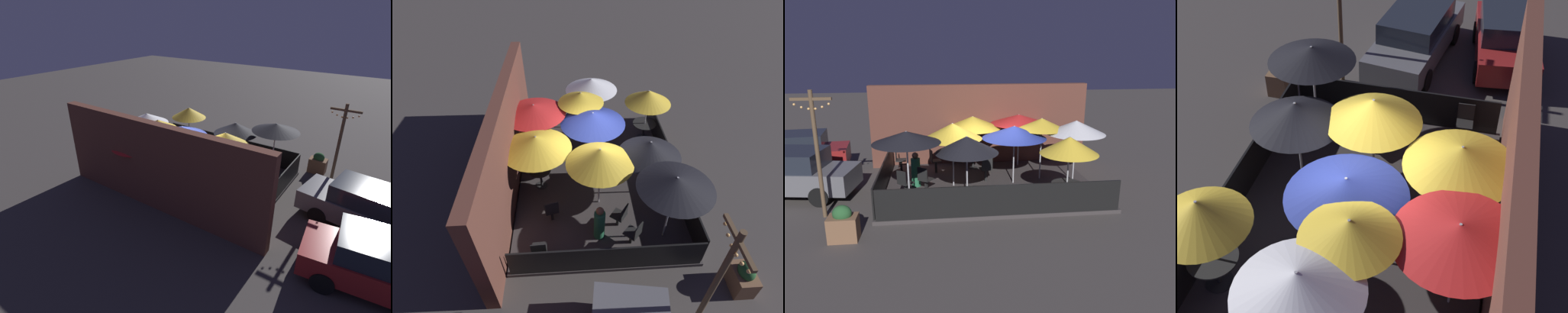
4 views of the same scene
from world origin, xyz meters
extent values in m
plane|color=#423D3A|center=(0.00, 0.00, 0.00)|extent=(60.00, 60.00, 0.00)
cube|color=#383333|center=(0.00, 0.00, 0.06)|extent=(7.42, 5.38, 0.12)
cube|color=brown|center=(0.00, 2.92, 1.70)|extent=(9.02, 0.36, 3.40)
cube|color=black|center=(0.00, -2.65, 0.59)|extent=(7.22, 0.05, 0.95)
cube|color=black|center=(-3.67, 0.00, 0.59)|extent=(0.05, 5.18, 0.95)
cylinder|color=#B2B2B7|center=(-0.39, 1.93, 1.19)|extent=(0.05, 0.05, 2.14)
cone|color=gold|center=(-0.39, 1.93, 2.02)|extent=(2.22, 2.22, 0.47)
cylinder|color=#B2B2B7|center=(2.13, -2.16, 1.22)|extent=(0.05, 0.05, 2.21)
cone|color=gold|center=(2.13, -2.16, 2.07)|extent=(1.76, 1.76, 0.53)
cylinder|color=#B2B2B7|center=(-1.27, 0.01, 1.25)|extent=(0.05, 0.05, 2.26)
cone|color=gold|center=(-1.27, 0.01, 2.11)|extent=(2.05, 2.05, 0.54)
cylinder|color=#B2B2B7|center=(-2.70, -1.80, 1.33)|extent=(0.05, 0.05, 2.42)
cone|color=black|center=(-2.70, -1.80, 2.36)|extent=(2.03, 2.03, 0.36)
cylinder|color=#B2B2B7|center=(1.50, 2.12, 1.19)|extent=(0.05, 0.05, 2.14)
cone|color=red|center=(1.50, 2.12, 2.08)|extent=(2.29, 2.29, 0.37)
cylinder|color=#B2B2B7|center=(0.90, 0.05, 1.17)|extent=(0.05, 0.05, 2.11)
cone|color=#283893|center=(0.90, 0.05, 2.01)|extent=(2.28, 2.28, 0.44)
cone|color=silver|center=(3.10, -0.05, 2.15)|extent=(2.08, 2.08, 0.48)
cylinder|color=#B2B2B7|center=(-0.91, -1.56, 1.20)|extent=(0.05, 0.05, 2.16)
cone|color=black|center=(-0.91, -1.56, 2.02)|extent=(1.97, 1.97, 0.52)
cylinder|color=#B2B2B7|center=(1.98, 0.42, 1.27)|extent=(0.05, 0.05, 2.29)
cone|color=gold|center=(1.98, 0.42, 2.21)|extent=(1.72, 1.72, 0.41)
cylinder|color=black|center=(-0.39, 1.93, 0.13)|extent=(0.40, 0.40, 0.02)
cylinder|color=black|center=(-0.39, 1.93, 0.47)|extent=(0.08, 0.08, 0.71)
cylinder|color=black|center=(-0.39, 1.93, 0.85)|extent=(0.73, 0.73, 0.04)
cylinder|color=black|center=(2.13, -2.16, 0.13)|extent=(0.53, 0.53, 0.02)
cylinder|color=black|center=(2.13, -2.16, 0.47)|extent=(0.08, 0.08, 0.70)
cylinder|color=black|center=(2.13, -2.16, 0.84)|extent=(0.96, 0.96, 0.04)
cube|color=black|center=(-1.89, 1.52, 0.35)|extent=(0.10, 0.10, 0.46)
cube|color=black|center=(-1.89, 1.52, 0.60)|extent=(0.49, 0.49, 0.04)
cube|color=black|center=(-2.07, 1.48, 0.84)|extent=(0.13, 0.39, 0.44)
cube|color=black|center=(-3.25, 1.80, 0.35)|extent=(0.08, 0.08, 0.46)
cube|color=black|center=(-3.25, 1.80, 0.60)|extent=(0.42, 0.42, 0.04)
cube|color=black|center=(-3.43, 1.79, 0.84)|extent=(0.05, 0.40, 0.44)
cube|color=black|center=(-2.88, -0.80, 0.34)|extent=(0.11, 0.11, 0.44)
cube|color=black|center=(-2.88, -0.80, 0.58)|extent=(0.57, 0.57, 0.04)
cube|color=black|center=(-3.00, -0.93, 0.82)|extent=(0.32, 0.29, 0.44)
cube|color=black|center=(-2.23, -0.50, 0.34)|extent=(0.11, 0.11, 0.43)
cube|color=black|center=(-2.23, -0.50, 0.57)|extent=(0.56, 0.56, 0.04)
cube|color=black|center=(-2.33, -0.64, 0.81)|extent=(0.34, 0.27, 0.44)
cube|color=black|center=(-0.08, 0.33, 0.35)|extent=(0.09, 0.09, 0.46)
cube|color=black|center=(-0.08, 0.33, 0.60)|extent=(0.47, 0.47, 0.04)
cube|color=black|center=(-0.04, 0.16, 0.84)|extent=(0.40, 0.11, 0.44)
cylinder|color=#236642|center=(-2.59, 0.11, 0.63)|extent=(0.45, 0.45, 1.02)
sphere|color=brown|center=(-2.59, 0.11, 1.25)|extent=(0.22, 0.22, 0.22)
cube|color=brown|center=(-4.31, -3.42, 0.34)|extent=(0.76, 0.53, 0.67)
ellipsoid|color=#235128|center=(-4.31, -3.42, 0.76)|extent=(0.49, 0.39, 0.44)
cylinder|color=brown|center=(-5.21, -1.89, 1.89)|extent=(0.12, 0.12, 3.78)
cube|color=#5B5B60|center=(-6.85, -0.09, 0.67)|extent=(4.73, 2.36, 0.70)
cube|color=#1E232D|center=(-6.85, -0.09, 1.32)|extent=(2.70, 1.92, 0.60)
cylinder|color=black|center=(-5.34, 0.50, 0.32)|extent=(0.66, 0.27, 0.64)
cylinder|color=black|center=(-5.58, -1.10, 0.32)|extent=(0.66, 0.27, 0.64)
cylinder|color=black|center=(-8.11, 0.92, 0.32)|extent=(0.66, 0.27, 0.64)
cylinder|color=black|center=(-8.36, -0.68, 0.32)|extent=(0.66, 0.27, 0.64)
cube|color=maroon|center=(-7.34, 2.51, 0.67)|extent=(3.99, 2.10, 0.70)
cube|color=#1E232D|center=(-7.34, 2.51, 1.32)|extent=(2.26, 1.78, 0.60)
cylinder|color=black|center=(-6.25, 3.44, 0.32)|extent=(0.66, 0.25, 0.64)
cylinder|color=black|center=(-6.07, 1.84, 0.32)|extent=(0.66, 0.25, 0.64)
cylinder|color=black|center=(-8.61, 3.19, 0.32)|extent=(0.66, 0.25, 0.64)
cylinder|color=black|center=(-8.44, 1.58, 0.32)|extent=(0.66, 0.25, 0.64)
camera|label=1|loc=(-6.82, 10.14, 6.82)|focal=28.00mm
camera|label=2|loc=(-7.96, 0.79, 7.86)|focal=28.00mm
camera|label=3|loc=(-1.77, -12.80, 4.94)|focal=35.00mm
camera|label=4|loc=(7.41, 2.16, 8.77)|focal=50.00mm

